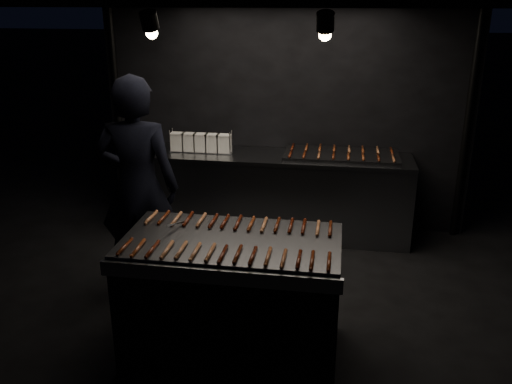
# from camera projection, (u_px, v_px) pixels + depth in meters

# --- Properties ---
(ground) EXTENTS (80.00, 80.00, 0.00)m
(ground) POSITION_uv_depth(u_px,v_px,m) (265.00, 284.00, 4.97)
(ground) COLOR black
(stall_structure) EXTENTS (4.30, 3.30, 2.62)m
(stall_structure) POSITION_uv_depth(u_px,v_px,m) (273.00, 32.00, 4.57)
(stall_structure) COLOR black
(stall_structure) RESTS_ON ground
(grill_cart) EXTENTS (1.55, 0.84, 0.90)m
(grill_cart) POSITION_uv_depth(u_px,v_px,m) (232.00, 296.00, 3.90)
(grill_cart) COLOR black
(grill_cart) RESTS_ON ground
(sausages_main) EXTENTS (1.37, 0.79, 0.03)m
(sausages_main) POSITION_uv_depth(u_px,v_px,m) (232.00, 237.00, 3.74)
(sausages_main) COLOR #9F5833
(sausages_main) RESTS_ON grill_cart
(tongs) EXTENTS (0.18, 0.41, 0.02)m
(tongs) POSITION_uv_depth(u_px,v_px,m) (184.00, 223.00, 3.99)
(tongs) COLOR gray
(tongs) RESTS_ON grill_cart
(back_counter) EXTENTS (3.00, 0.62, 0.90)m
(back_counter) POSITION_uv_depth(u_px,v_px,m) (269.00, 195.00, 5.90)
(back_counter) COLOR gray
(back_counter) RESTS_ON ground
(tray_rack) EXTENTS (0.70, 0.14, 0.24)m
(tray_rack) POSITION_uv_depth(u_px,v_px,m) (201.00, 143.00, 5.83)
(tray_rack) COLOR #99999E
(tray_rack) RESTS_ON back_counter
(second_grill) EXTENTS (1.18, 0.55, 0.05)m
(second_grill) POSITION_uv_depth(u_px,v_px,m) (341.00, 156.00, 5.63)
(second_grill) COLOR #3D3D3F
(second_grill) RESTS_ON back_counter
(sausages_back) EXTENTS (1.05, 0.54, 0.03)m
(sausages_back) POSITION_uv_depth(u_px,v_px,m) (341.00, 152.00, 5.62)
(sausages_back) COLOR brown
(sausages_back) RESTS_ON second_grill
(vendor) EXTENTS (0.74, 0.52, 1.91)m
(vendor) POSITION_uv_depth(u_px,v_px,m) (138.00, 188.00, 4.57)
(vendor) COLOR black
(vendor) RESTS_ON ground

